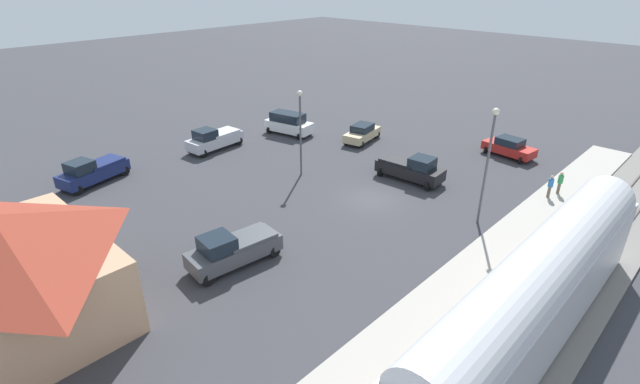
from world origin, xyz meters
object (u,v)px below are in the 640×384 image
station_building (8,269)px  pickup_silver (214,139)px  pickup_black (411,168)px  sedan_tan (362,133)px  suv_white (289,123)px  pickup_navy (92,171)px  pedestrian_on_platform (560,181)px  pedestrian_waiting_far (550,185)px  sedan_red (509,147)px  pickup_charcoal (233,249)px  light_pole_near_platform (489,153)px  light_pole_lot_center (300,122)px

station_building → pickup_silver: (13.22, -20.07, -2.01)m
pickup_black → sedan_tan: size_ratio=1.16×
pickup_silver → suv_white: size_ratio=1.07×
pickup_navy → pedestrian_on_platform: bearing=-140.3°
pedestrian_waiting_far → sedan_red: size_ratio=0.37×
pedestrian_on_platform → pickup_charcoal: bearing=64.9°
station_building → light_pole_near_platform: 26.74m
pedestrian_on_platform → pickup_silver: (26.90, 11.76, -0.25)m
sedan_red → pedestrian_on_platform: bearing=138.3°
station_building → suv_white: bearing=-67.7°
pickup_navy → suv_white: 19.04m
light_pole_near_platform → light_pole_lot_center: light_pole_near_platform is taller
sedan_tan → pedestrian_on_platform: bearing=-178.5°
pedestrian_waiting_far → pedestrian_on_platform: bearing=-104.3°
pedestrian_waiting_far → suv_white: size_ratio=0.33×
station_building → pedestrian_on_platform: station_building is taller
pickup_black → light_pole_lot_center: 9.51m
light_pole_near_platform → light_pole_lot_center: (14.28, 2.64, -0.47)m
pickup_navy → light_pole_lot_center: 16.79m
sedan_tan → pickup_black: bearing=152.5°
pickup_silver → sedan_red: pickup_silver is taller
pickup_navy → sedan_tan: bearing=-112.2°
pedestrian_on_platform → pickup_silver: size_ratio=0.31×
pickup_navy → station_building: bearing=146.6°
sedan_red → light_pole_near_platform: 14.27m
pickup_charcoal → suv_white: (14.86, -18.07, 0.12)m
pedestrian_on_platform → pickup_navy: bearing=39.7°
pedestrian_waiting_far → pickup_charcoal: 23.09m
sedan_tan → suv_white: bearing=26.4°
pedestrian_on_platform → pickup_silver: pickup_silver is taller
sedan_tan → light_pole_lot_center: light_pole_lot_center is taller
suv_white → light_pole_near_platform: size_ratio=0.66×
sedan_red → light_pole_near_platform: bearing=105.9°
station_building → pickup_navy: (13.73, -9.04, -2.01)m
pickup_black → sedan_tan: bearing=-27.5°
pickup_navy → light_pole_lot_center: light_pole_lot_center is taller
station_building → sedan_tan: size_ratio=2.27×
station_building → pickup_silver: station_building is taller
station_building → pickup_navy: station_building is taller
station_building → pickup_black: (-4.03, -26.86, -2.01)m
station_building → sedan_tan: (4.62, -31.36, -2.16)m
pickup_charcoal → sedan_tan: size_ratio=1.17×
pickup_black → light_pole_near_platform: size_ratio=0.70×
pickup_black → pickup_navy: size_ratio=0.97×
pickup_silver → light_pole_lot_center: size_ratio=0.79×
pickup_silver → sedan_tan: 14.20m
sedan_red → pickup_silver: bearing=39.9°
pedestrian_waiting_far → light_pole_near_platform: bearing=71.4°
station_building → pickup_charcoal: 10.63m
sedan_red → pickup_navy: bearing=53.2°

